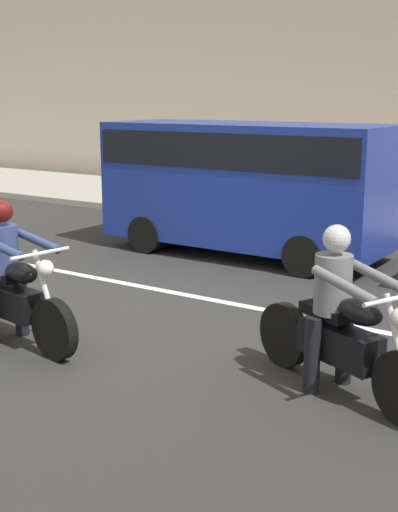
# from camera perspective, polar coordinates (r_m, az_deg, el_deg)

# --- Properties ---
(ground_plane) EXTENTS (80.00, 80.00, 0.00)m
(ground_plane) POSITION_cam_1_polar(r_m,az_deg,el_deg) (8.74, -4.73, -4.57)
(ground_plane) COLOR #292929
(sidewalk_slab) EXTENTS (40.00, 4.40, 0.14)m
(sidewalk_slab) POSITION_cam_1_polar(r_m,az_deg,el_deg) (15.63, 13.77, 3.23)
(sidewalk_slab) COLOR #99968E
(sidewalk_slab) RESTS_ON ground_plane
(lane_marking_stripe) EXTENTS (18.00, 0.14, 0.01)m
(lane_marking_stripe) POSITION_cam_1_polar(r_m,az_deg,el_deg) (9.06, 2.40, -3.88)
(lane_marking_stripe) COLOR silver
(lane_marking_stripe) RESTS_ON ground_plane
(motorcycle_with_rider_gray) EXTENTS (2.06, 1.06, 1.54)m
(motorcycle_with_rider_gray) POSITION_cam_1_polar(r_m,az_deg,el_deg) (6.34, 11.57, -5.67)
(motorcycle_with_rider_gray) COLOR black
(motorcycle_with_rider_gray) RESTS_ON ground_plane
(motorcycle_with_rider_denim_blue) EXTENTS (2.16, 0.74, 1.57)m
(motorcycle_with_rider_denim_blue) POSITION_cam_1_polar(r_m,az_deg,el_deg) (7.75, -15.31, -2.35)
(motorcycle_with_rider_denim_blue) COLOR black
(motorcycle_with_rider_denim_blue) RESTS_ON ground_plane
(parked_van_cobalt_blue) EXTENTS (4.80, 1.96, 2.21)m
(parked_van_cobalt_blue) POSITION_cam_1_polar(r_m,az_deg,el_deg) (11.66, 4.00, 6.36)
(parked_van_cobalt_blue) COLOR navy
(parked_van_cobalt_blue) RESTS_ON ground_plane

